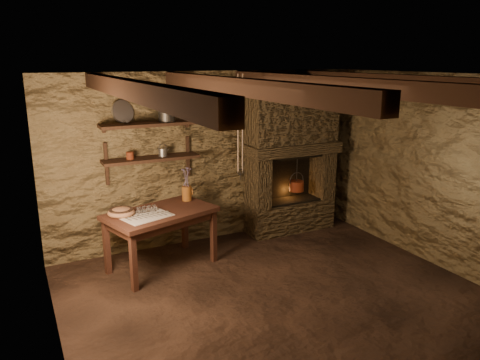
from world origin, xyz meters
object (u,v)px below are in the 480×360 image
work_table (162,237)px  iron_stockpot (167,115)px  stoneware_jug (187,186)px  wooden_bowl (121,213)px  red_pot (296,185)px

work_table → iron_stockpot: iron_stockpot is taller
work_table → stoneware_jug: bearing=14.7°
stoneware_jug → iron_stockpot: size_ratio=2.04×
wooden_bowl → red_pot: 2.73m
work_table → iron_stockpot: (0.29, 0.51, 1.45)m
wooden_bowl → iron_stockpot: (0.76, 0.46, 1.07)m
work_table → iron_stockpot: size_ratio=6.75×
stoneware_jug → iron_stockpot: bearing=101.1°
stoneware_jug → iron_stockpot: iron_stockpot is taller
wooden_bowl → red_pot: red_pot is taller
red_pot → stoneware_jug: bearing=-176.5°
work_table → iron_stockpot: bearing=43.3°
work_table → red_pot: (2.24, 0.39, 0.31)m
iron_stockpot → red_pot: iron_stockpot is taller
wooden_bowl → iron_stockpot: size_ratio=1.49×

